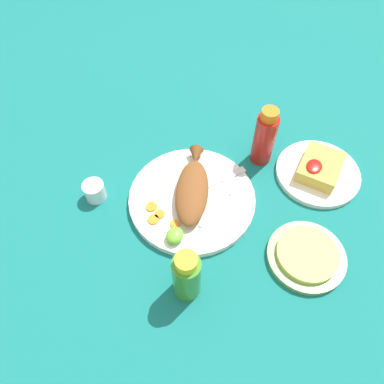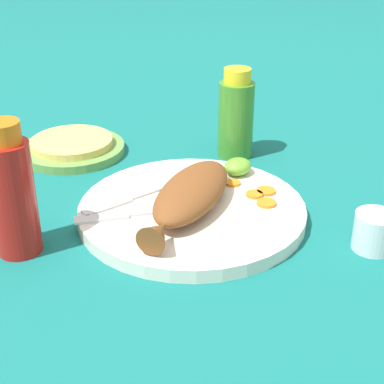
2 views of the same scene
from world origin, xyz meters
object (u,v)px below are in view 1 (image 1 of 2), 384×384
at_px(side_plate_fries, 318,173).
at_px(tortilla_plate, 306,257).
at_px(fried_fish, 192,189).
at_px(fork_near, 218,181).
at_px(main_plate, 192,199).
at_px(fork_far, 226,196).
at_px(hot_sauce_bottle_red, 265,137).
at_px(salt_cup, 95,192).
at_px(hot_sauce_bottle_green, 187,276).

bearing_deg(side_plate_fries, tortilla_plate, 10.52).
xyz_separation_m(fried_fish, fork_near, (-0.06, 0.04, -0.02)).
bearing_deg(side_plate_fries, main_plate, -48.71).
xyz_separation_m(fried_fish, fork_far, (-0.03, 0.08, -0.02)).
xyz_separation_m(side_plate_fries, tortilla_plate, (0.24, 0.04, 0.00)).
relative_size(hot_sauce_bottle_red, tortilla_plate, 0.97).
xyz_separation_m(main_plate, hot_sauce_bottle_red, (-0.20, 0.10, 0.07)).
bearing_deg(hot_sauce_bottle_red, side_plate_fries, 95.46).
height_order(salt_cup, tortilla_plate, salt_cup).
bearing_deg(salt_cup, hot_sauce_bottle_green, 71.09).
xyz_separation_m(fork_far, tortilla_plate, (0.06, 0.22, -0.01)).
bearing_deg(fork_far, tortilla_plate, -95.50).
height_order(fork_near, side_plate_fries, fork_near).
distance_m(fork_near, tortilla_plate, 0.27).
distance_m(salt_cup, tortilla_plate, 0.51).
relative_size(fried_fish, hot_sauce_bottle_green, 1.58).
xyz_separation_m(main_plate, salt_cup, (0.10, -0.21, 0.01)).
height_order(fried_fish, fork_far, fried_fish).
distance_m(fork_far, hot_sauce_bottle_green, 0.24).
height_order(fork_far, side_plate_fries, fork_far).
xyz_separation_m(fried_fish, hot_sauce_bottle_red, (-0.19, 0.10, 0.04)).
distance_m(fork_near, salt_cup, 0.30).
xyz_separation_m(hot_sauce_bottle_red, hot_sauce_bottle_green, (0.40, -0.01, -0.01)).
xyz_separation_m(hot_sauce_bottle_red, tortilla_plate, (0.22, 0.19, -0.07)).
height_order(fork_near, fork_far, same).
bearing_deg(fork_far, hot_sauce_bottle_green, -166.17).
bearing_deg(salt_cup, main_plate, 114.08).
distance_m(hot_sauce_bottle_red, side_plate_fries, 0.17).
xyz_separation_m(fork_far, salt_cup, (0.13, -0.29, 0.00)).
bearing_deg(side_plate_fries, fork_far, -44.44).
relative_size(hot_sauce_bottle_red, hot_sauce_bottle_green, 1.15).
height_order(fried_fish, side_plate_fries, fried_fish).
relative_size(salt_cup, tortilla_plate, 0.30).
height_order(main_plate, hot_sauce_bottle_green, hot_sauce_bottle_green).
xyz_separation_m(salt_cup, tortilla_plate, (-0.08, 0.51, -0.01)).
relative_size(fried_fish, side_plate_fries, 1.10).
xyz_separation_m(hot_sauce_bottle_green, side_plate_fries, (-0.42, 0.16, -0.06)).
relative_size(fried_fish, tortilla_plate, 1.34).
bearing_deg(salt_cup, fork_far, 115.04).
distance_m(fork_near, hot_sauce_bottle_green, 0.28).
bearing_deg(tortilla_plate, salt_cup, -81.42).
height_order(main_plate, fork_far, fork_far).
distance_m(fried_fish, fork_near, 0.07).
height_order(main_plate, hot_sauce_bottle_red, hot_sauce_bottle_red).
xyz_separation_m(main_plate, side_plate_fries, (-0.22, 0.25, -0.00)).
relative_size(side_plate_fries, tortilla_plate, 1.22).
xyz_separation_m(main_plate, tortilla_plate, (0.02, 0.29, -0.00)).
distance_m(main_plate, fork_far, 0.08).
relative_size(fork_near, salt_cup, 3.16).
bearing_deg(main_plate, salt_cup, -65.92).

